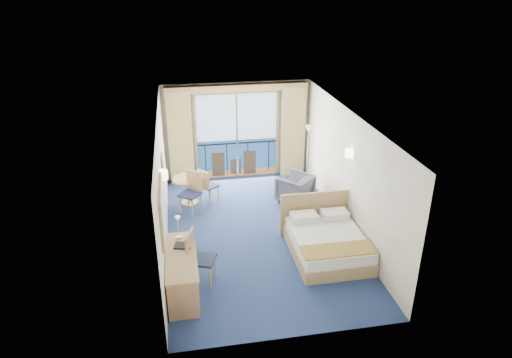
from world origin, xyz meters
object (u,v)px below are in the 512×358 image
object	(u,v)px
desk	(183,286)
table_chair_b	(192,190)
nightstand	(332,213)
round_table	(188,184)
desk_chair	(197,255)
bed	(327,242)
floor_lamp	(308,139)
table_chair_a	(207,184)
armchair	(295,188)

from	to	relation	value
desk	table_chair_b	xyz separation A→B (m)	(0.34, 3.49, 0.16)
nightstand	desk	xyz separation A→B (m)	(-3.46, -2.25, 0.12)
nightstand	table_chair_b	bearing A→B (deg)	158.31
round_table	desk_chair	bearing A→B (deg)	-89.54
bed	nightstand	bearing A→B (deg)	65.84
bed	floor_lamp	bearing A→B (deg)	80.53
bed	table_chair_a	world-z (taller)	bed
floor_lamp	desk	distance (m)	6.04
desk_chair	round_table	size ratio (longest dim) A/B	1.38
floor_lamp	table_chair_a	distance (m)	3.07
desk_chair	table_chair_a	size ratio (longest dim) A/B	1.17
floor_lamp	table_chair_b	xyz separation A→B (m)	(-3.24, -1.31, -0.62)
bed	round_table	size ratio (longest dim) A/B	2.45
nightstand	table_chair_b	xyz separation A→B (m)	(-3.13, 1.24, 0.28)
desk	table_chair_a	bearing A→B (deg)	79.47
table_chair_a	armchair	bearing A→B (deg)	-136.29
nightstand	table_chair_a	size ratio (longest dim) A/B	0.66
nightstand	table_chair_a	distance (m)	3.21
nightstand	desk_chair	world-z (taller)	desk_chair
armchair	desk	xyz separation A→B (m)	(-2.92, -3.58, 0.07)
nightstand	floor_lamp	xyz separation A→B (m)	(0.12, 2.55, 0.90)
armchair	floor_lamp	size ratio (longest dim) A/B	0.49
round_table	desk	bearing A→B (deg)	-93.91
floor_lamp	round_table	world-z (taller)	floor_lamp
desk_chair	armchair	bearing A→B (deg)	-21.66
armchair	table_chair_a	xyz separation A→B (m)	(-2.20, 0.32, 0.15)
desk_chair	desk	bearing A→B (deg)	175.91
round_table	table_chair_a	distance (m)	0.46
bed	armchair	world-z (taller)	bed
desk_chair	round_table	xyz separation A→B (m)	(-0.03, 3.29, -0.07)
armchair	round_table	bearing A→B (deg)	-51.26
table_chair_b	armchair	bearing A→B (deg)	39.35
nightstand	bed	bearing A→B (deg)	-114.16
bed	nightstand	xyz separation A→B (m)	(0.49, 1.10, 0.02)
armchair	desk_chair	xyz separation A→B (m)	(-2.63, -2.92, 0.24)
bed	round_table	world-z (taller)	bed
floor_lamp	table_chair_b	world-z (taller)	floor_lamp
nightstand	desk	bearing A→B (deg)	-147.05
nightstand	armchair	xyz separation A→B (m)	(-0.54, 1.33, 0.06)
nightstand	round_table	xyz separation A→B (m)	(-3.19, 1.70, 0.23)
round_table	bed	bearing A→B (deg)	-46.03
armchair	round_table	size ratio (longest dim) A/B	1.02
floor_lamp	table_chair_b	distance (m)	3.55
bed	table_chair_a	distance (m)	3.56
floor_lamp	table_chair_a	xyz separation A→B (m)	(-2.85, -0.90, -0.69)
table_chair_a	table_chair_b	distance (m)	0.57
desk_chair	bed	bearing A→B (deg)	-59.31
armchair	round_table	distance (m)	2.68
floor_lamp	round_table	distance (m)	3.48
bed	desk_chair	world-z (taller)	desk_chair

